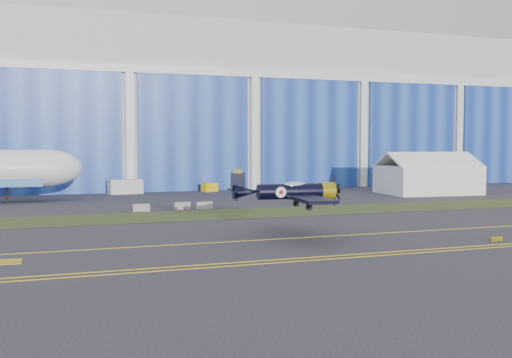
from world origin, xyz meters
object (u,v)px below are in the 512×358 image
object	(u,v)px
tent	(428,173)
tug	(210,187)
warbird	(290,191)
shipping_container	(125,187)

from	to	relation	value
tent	tug	size ratio (longest dim) A/B	6.14
warbird	shipping_container	size ratio (longest dim) A/B	2.64
warbird	tent	distance (m)	51.83
tent	shipping_container	world-z (taller)	tent
warbird	tug	xyz separation A→B (m)	(6.22, 50.58, -3.20)
warbird	tent	world-z (taller)	tent
tent	shipping_container	xyz separation A→B (m)	(-46.66, 16.10, -2.26)
tent	warbird	bearing A→B (deg)	-134.05
warbird	tug	world-z (taller)	warbird
tent	tug	world-z (taller)	tent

